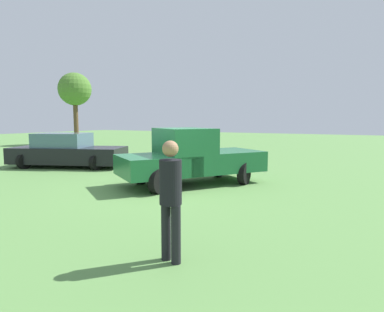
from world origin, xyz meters
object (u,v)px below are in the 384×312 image
at_px(pickup_truck, 189,156).
at_px(person_bystander, 171,194).
at_px(sedan_near, 67,151).
at_px(tree_back_left, 75,90).

height_order(pickup_truck, person_bystander, pickup_truck).
height_order(sedan_near, person_bystander, person_bystander).
relative_size(pickup_truck, tree_back_left, 0.83).
height_order(sedan_near, tree_back_left, tree_back_left).
bearing_deg(person_bystander, sedan_near, -111.26).
bearing_deg(person_bystander, pickup_truck, -141.21).
height_order(pickup_truck, tree_back_left, tree_back_left).
height_order(pickup_truck, sedan_near, pickup_truck).
xyz_separation_m(pickup_truck, tree_back_left, (-10.47, -16.35, 3.51)).
xyz_separation_m(pickup_truck, sedan_near, (-0.93, -6.52, -0.24)).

